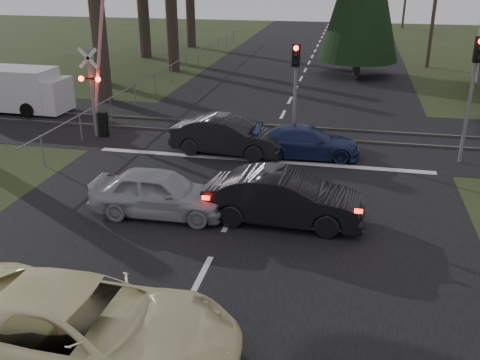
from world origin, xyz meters
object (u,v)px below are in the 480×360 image
(cream_coupe, at_px, (81,329))
(silver_car, at_px, (160,193))
(crossing_signal, at_px, (97,90))
(traffic_signal_right, at_px, (476,76))
(blue_sedan, at_px, (307,142))
(dark_car_far, at_px, (228,136))
(traffic_signal_center, at_px, (295,76))
(white_van, at_px, (15,89))
(dark_hatchback, at_px, (284,198))

(cream_coupe, height_order, silver_car, cream_coupe)
(crossing_signal, distance_m, silver_car, 8.65)
(traffic_signal_right, bearing_deg, cream_coupe, -124.25)
(blue_sedan, bearing_deg, dark_car_far, 90.59)
(cream_coupe, distance_m, silver_car, 6.56)
(traffic_signal_center, bearing_deg, cream_coupe, -99.26)
(blue_sedan, bearing_deg, cream_coupe, 161.66)
(blue_sedan, relative_size, white_van, 0.73)
(silver_car, bearing_deg, dark_hatchback, -87.11)
(crossing_signal, distance_m, traffic_signal_right, 14.88)
(blue_sedan, relative_size, dark_car_far, 0.92)
(traffic_signal_center, bearing_deg, white_van, 170.91)
(crossing_signal, xyz_separation_m, traffic_signal_right, (14.82, -0.31, 1.26))
(silver_car, height_order, blue_sedan, silver_car)
(cream_coupe, relative_size, blue_sedan, 1.46)
(crossing_signal, distance_m, dark_car_far, 6.14)
(silver_car, bearing_deg, crossing_signal, 36.32)
(traffic_signal_center, distance_m, silver_car, 8.58)
(blue_sedan, bearing_deg, white_van, 70.54)
(cream_coupe, xyz_separation_m, dark_hatchback, (2.89, 6.75, -0.07))
(white_van, bearing_deg, traffic_signal_center, -8.03)
(traffic_signal_center, relative_size, blue_sedan, 1.00)
(traffic_signal_center, distance_m, blue_sedan, 2.84)
(silver_car, xyz_separation_m, dark_car_far, (0.75, 5.78, 0.03))
(dark_car_far, bearing_deg, white_van, 76.06)
(traffic_signal_right, xyz_separation_m, traffic_signal_center, (-6.55, 1.20, -0.51))
(blue_sedan, distance_m, dark_car_far, 3.09)
(crossing_signal, bearing_deg, cream_coupe, -65.93)
(dark_hatchback, relative_size, white_van, 0.82)
(crossing_signal, bearing_deg, dark_car_far, -9.96)
(cream_coupe, height_order, white_van, white_van)
(traffic_signal_right, relative_size, traffic_signal_center, 1.15)
(dark_car_far, distance_m, white_van, 12.73)
(silver_car, height_order, dark_car_far, dark_car_far)
(crossing_signal, distance_m, traffic_signal_center, 8.36)
(dark_car_far, bearing_deg, dark_hatchback, -146.65)
(traffic_signal_right, xyz_separation_m, white_van, (-20.92, 3.50, -2.21))
(dark_hatchback, bearing_deg, silver_car, 95.19)
(traffic_signal_center, distance_m, dark_hatchback, 7.77)
(white_van, bearing_deg, cream_coupe, -52.83)
(traffic_signal_right, bearing_deg, crossing_signal, 178.79)
(crossing_signal, height_order, cream_coupe, crossing_signal)
(traffic_signal_center, bearing_deg, dark_car_far, -140.87)
(dark_car_far, relative_size, white_van, 0.79)
(traffic_signal_center, xyz_separation_m, dark_hatchback, (0.57, -7.48, -2.05))
(crossing_signal, relative_size, cream_coupe, 1.16)
(dark_car_far, height_order, white_van, white_van)
(silver_car, xyz_separation_m, blue_sedan, (3.83, 6.08, -0.11))
(traffic_signal_right, height_order, cream_coupe, traffic_signal_right)
(traffic_signal_center, bearing_deg, crossing_signal, -173.85)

